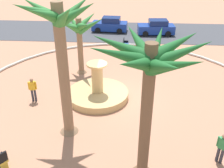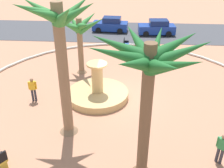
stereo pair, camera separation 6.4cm
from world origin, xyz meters
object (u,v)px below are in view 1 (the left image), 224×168
person_cyclist_photo (222,147)px  person_pedestrian_stroll (33,89)px  parked_car_leftmost (110,25)px  parked_car_second (156,28)px  palm_tree_near_fountain (150,72)px  fountain (98,93)px  palm_tree_mid_plaza (60,42)px  bench_southeast (125,47)px  palm_tree_by_curb (79,31)px

person_cyclist_photo → person_pedestrian_stroll: 11.28m
parked_car_leftmost → parked_car_second: size_ratio=1.00×
person_pedestrian_stroll → parked_car_second: bearing=58.5°
palm_tree_near_fountain → parked_car_leftmost: palm_tree_near_fountain is taller
palm_tree_near_fountain → parked_car_second: palm_tree_near_fountain is taller
palm_tree_near_fountain → fountain: bearing=113.6°
person_cyclist_photo → palm_tree_mid_plaza: bearing=167.0°
fountain → parked_car_leftmost: size_ratio=0.98×
parked_car_leftmost → parked_car_second: 5.31m
bench_southeast → fountain: bearing=-100.4°
person_cyclist_photo → parked_car_second: (-1.31, 19.28, -0.13)m
fountain → parked_car_leftmost: 14.78m
parked_car_second → fountain: bearing=-109.5°
person_cyclist_photo → parked_car_leftmost: bearing=108.1°
person_cyclist_photo → parked_car_second: bearing=93.9°
palm_tree_by_curb → bench_southeast: bearing=57.1°
fountain → palm_tree_near_fountain: 8.18m
person_pedestrian_stroll → parked_car_second: size_ratio=0.40×
person_cyclist_photo → person_pedestrian_stroll: person_pedestrian_stroll is taller
palm_tree_near_fountain → palm_tree_by_curb: size_ratio=1.37×
palm_tree_near_fountain → palm_tree_mid_plaza: size_ratio=0.89×
fountain → parked_car_leftmost: (-0.30, 14.77, 0.44)m
palm_tree_mid_plaza → person_cyclist_photo: (7.42, -1.71, -4.18)m
palm_tree_mid_plaza → palm_tree_near_fountain: bearing=-33.6°
palm_tree_mid_plaza → bench_southeast: bearing=77.4°
palm_tree_by_curb → person_pedestrian_stroll: 5.53m
palm_tree_near_fountain → bench_southeast: palm_tree_near_fountain is taller
palm_tree_mid_plaza → person_cyclist_photo: 8.69m
fountain → person_pedestrian_stroll: 4.13m
palm_tree_near_fountain → parked_car_leftmost: bearing=98.1°
parked_car_leftmost → bench_southeast: bearing=-72.3°
palm_tree_by_curb → person_cyclist_photo: (7.97, -9.00, -2.49)m
fountain → bench_southeast: 8.94m
palm_tree_near_fountain → parked_car_second: bearing=83.6°
parked_car_second → person_cyclist_photo: bearing=-86.1°
person_pedestrian_stroll → parked_car_leftmost: bearing=76.4°
palm_tree_by_curb → parked_car_second: 12.52m
fountain → palm_tree_mid_plaza: 6.08m
person_cyclist_photo → parked_car_leftmost: (-6.56, 20.11, -0.13)m
palm_tree_near_fountain → palm_tree_by_curb: palm_tree_near_fountain is taller
fountain → palm_tree_mid_plaza: bearing=-107.7°
person_cyclist_photo → parked_car_second: parked_car_second is taller
parked_car_leftmost → person_pedestrian_stroll: bearing=-103.6°
palm_tree_by_curb → person_cyclist_photo: palm_tree_by_curb is taller
person_pedestrian_stroll → person_cyclist_photo: bearing=-24.2°
bench_southeast → parked_car_leftmost: parked_car_leftmost is taller
palm_tree_mid_plaza → parked_car_second: 19.09m
palm_tree_near_fountain → bench_southeast: size_ratio=3.90×
bench_southeast → person_pedestrian_stroll: (-5.64, -9.49, 0.57)m
palm_tree_mid_plaza → parked_car_second: palm_tree_mid_plaza is taller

